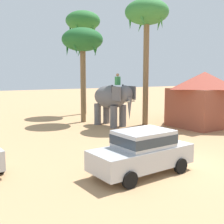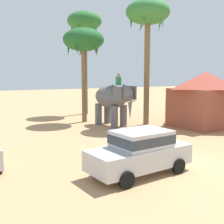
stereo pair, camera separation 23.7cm
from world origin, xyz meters
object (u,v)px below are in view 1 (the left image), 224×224
at_px(palm_tree_near_hut, 83,25).
at_px(car_sedan_foreground, 142,150).
at_px(palm_tree_behind_elephant, 82,42).
at_px(elephant_with_mahout, 112,99).
at_px(palm_tree_left_of_road, 147,16).
at_px(roadside_hut, 204,97).

bearing_deg(palm_tree_near_hut, car_sedan_foreground, -106.22).
bearing_deg(palm_tree_behind_elephant, palm_tree_near_hut, 65.59).
bearing_deg(elephant_with_mahout, car_sedan_foreground, -112.83).
relative_size(car_sedan_foreground, elephant_with_mahout, 1.06).
height_order(car_sedan_foreground, palm_tree_near_hut, palm_tree_near_hut).
bearing_deg(car_sedan_foreground, palm_tree_left_of_road, 53.49).
bearing_deg(palm_tree_near_hut, palm_tree_behind_elephant, -114.41).
height_order(elephant_with_mahout, palm_tree_behind_elephant, palm_tree_behind_elephant).
distance_m(car_sedan_foreground, elephant_with_mahout, 10.35).
bearing_deg(roadside_hut, car_sedan_foreground, -148.03).
bearing_deg(palm_tree_left_of_road, palm_tree_near_hut, 102.59).
height_order(elephant_with_mahout, roadside_hut, roadside_hut).
relative_size(palm_tree_left_of_road, roadside_hut, 1.73).
distance_m(car_sedan_foreground, palm_tree_left_of_road, 12.97).
xyz_separation_m(car_sedan_foreground, roadside_hut, (9.85, 6.15, 1.20)).
bearing_deg(elephant_with_mahout, palm_tree_behind_elephant, 112.86).
bearing_deg(palm_tree_near_hut, elephant_with_mahout, -96.40).
bearing_deg(palm_tree_left_of_road, palm_tree_behind_elephant, 136.50).
height_order(palm_tree_behind_elephant, palm_tree_near_hut, palm_tree_near_hut).
xyz_separation_m(car_sedan_foreground, palm_tree_behind_elephant, (2.86, 12.18, 5.37)).
distance_m(palm_tree_left_of_road, roadside_hut, 7.25).
relative_size(palm_tree_behind_elephant, palm_tree_left_of_road, 0.80).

